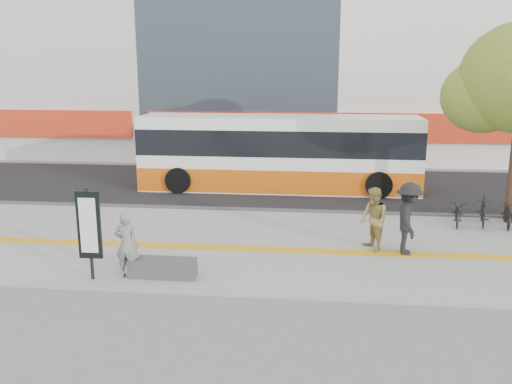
# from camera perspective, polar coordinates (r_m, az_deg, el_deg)

# --- Properties ---
(ground) EXTENTS (120.00, 120.00, 0.00)m
(ground) POSITION_cam_1_polar(r_m,az_deg,el_deg) (13.85, 2.10, -7.80)
(ground) COLOR slate
(ground) RESTS_ON ground
(sidewalk) EXTENTS (40.00, 7.00, 0.08)m
(sidewalk) POSITION_cam_1_polar(r_m,az_deg,el_deg) (15.24, 2.50, -5.64)
(sidewalk) COLOR gray
(sidewalk) RESTS_ON ground
(tactile_strip) EXTENTS (40.00, 0.45, 0.01)m
(tactile_strip) POSITION_cam_1_polar(r_m,az_deg,el_deg) (14.75, 2.38, -6.10)
(tactile_strip) COLOR gold
(tactile_strip) RESTS_ON sidewalk
(street) EXTENTS (40.00, 8.00, 0.06)m
(street) POSITION_cam_1_polar(r_m,az_deg,el_deg) (22.46, 3.74, 0.53)
(street) COLOR black
(street) RESTS_ON ground
(curb) EXTENTS (40.00, 0.25, 0.14)m
(curb) POSITION_cam_1_polar(r_m,az_deg,el_deg) (18.57, 3.20, -2.06)
(curb) COLOR #3B3B3D
(curb) RESTS_ON ground
(bench) EXTENTS (1.60, 0.45, 0.45)m
(bench) POSITION_cam_1_polar(r_m,az_deg,el_deg) (13.06, -9.84, -7.89)
(bench) COLOR #3B3B3D
(bench) RESTS_ON sidewalk
(signboard) EXTENTS (0.55, 0.10, 2.20)m
(signboard) POSITION_cam_1_polar(r_m,az_deg,el_deg) (12.98, -17.22, -3.49)
(signboard) COLOR black
(signboard) RESTS_ON sidewalk
(bus) EXTENTS (11.05, 2.62, 2.94)m
(bus) POSITION_cam_1_polar(r_m,az_deg,el_deg) (21.72, 2.42, 3.91)
(bus) COLOR white
(bus) RESTS_ON street
(seated_woman) EXTENTS (0.60, 0.41, 1.61)m
(seated_woman) POSITION_cam_1_polar(r_m,az_deg,el_deg) (13.01, -13.47, -5.43)
(seated_woman) COLOR black
(seated_woman) RESTS_ON sidewalk
(pedestrian_tan) EXTENTS (0.93, 1.03, 1.73)m
(pedestrian_tan) POSITION_cam_1_polar(r_m,az_deg,el_deg) (14.81, 12.31, -2.84)
(pedestrian_tan) COLOR olive
(pedestrian_tan) RESTS_ON sidewalk
(pedestrian_dark) EXTENTS (0.78, 1.28, 1.93)m
(pedestrian_dark) POSITION_cam_1_polar(r_m,az_deg,el_deg) (14.73, 15.81, -2.73)
(pedestrian_dark) COLOR black
(pedestrian_dark) RESTS_ON sidewalk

